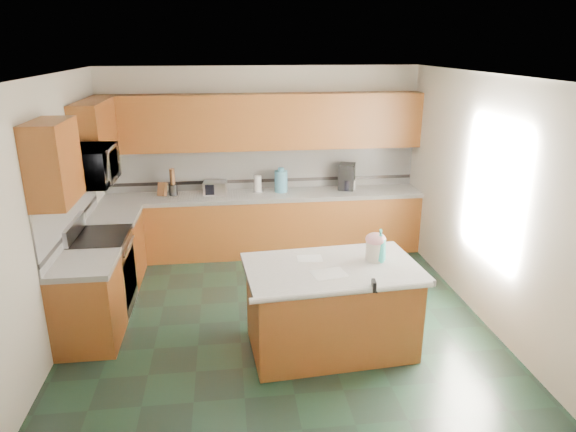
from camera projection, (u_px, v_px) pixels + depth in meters
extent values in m
plane|color=black|center=(279.00, 319.00, 5.88)|extent=(4.60, 4.60, 0.00)
plane|color=white|center=(277.00, 75.00, 5.02)|extent=(4.60, 4.60, 0.00)
cube|color=silver|center=(262.00, 160.00, 7.63)|extent=(4.60, 0.04, 2.70)
cube|color=silver|center=(316.00, 316.00, 3.27)|extent=(4.60, 0.04, 2.70)
cube|color=silver|center=(50.00, 215.00, 5.18)|extent=(0.04, 4.60, 2.70)
cube|color=silver|center=(485.00, 199.00, 5.72)|extent=(0.04, 4.60, 2.70)
cube|color=#53250C|center=(264.00, 225.00, 7.63)|extent=(4.60, 0.60, 0.86)
cube|color=white|center=(264.00, 195.00, 7.48)|extent=(4.60, 0.64, 0.06)
cube|color=#53250C|center=(262.00, 122.00, 7.27)|extent=(4.60, 0.33, 0.78)
cube|color=silver|center=(262.00, 168.00, 7.64)|extent=(4.60, 0.02, 0.63)
cube|color=black|center=(262.00, 181.00, 7.70)|extent=(4.60, 0.01, 0.05)
cube|color=#53250C|center=(117.00, 249.00, 6.73)|extent=(0.60, 0.82, 0.86)
cube|color=white|center=(113.00, 216.00, 6.58)|extent=(0.64, 0.82, 0.06)
cube|color=#53250C|center=(88.00, 306.00, 5.29)|extent=(0.60, 0.72, 0.86)
cube|color=white|center=(83.00, 265.00, 5.14)|extent=(0.64, 0.72, 0.06)
cube|color=silver|center=(70.00, 209.00, 5.74)|extent=(0.02, 2.30, 0.63)
cube|color=black|center=(73.00, 226.00, 5.80)|extent=(0.01, 2.30, 0.05)
cube|color=#53250C|center=(95.00, 133.00, 6.35)|extent=(0.33, 1.09, 0.78)
cube|color=#53250C|center=(53.00, 163.00, 4.79)|extent=(0.33, 0.72, 0.78)
cube|color=#B7B7BC|center=(104.00, 274.00, 5.98)|extent=(0.60, 0.76, 0.88)
cube|color=black|center=(130.00, 276.00, 6.03)|extent=(0.02, 0.68, 0.55)
cube|color=black|center=(99.00, 238.00, 5.83)|extent=(0.62, 0.78, 0.04)
cylinder|color=#B7B7BC|center=(129.00, 246.00, 5.91)|extent=(0.02, 0.66, 0.02)
cube|color=#B7B7BC|center=(74.00, 229.00, 5.76)|extent=(0.06, 0.76, 0.18)
imported|color=#B7B7BC|center=(90.00, 166.00, 5.57)|extent=(0.50, 0.73, 0.41)
cube|color=#53250C|center=(331.00, 310.00, 5.20)|extent=(1.67, 1.03, 0.86)
cube|color=white|center=(332.00, 269.00, 5.05)|extent=(1.77, 1.14, 0.06)
cylinder|color=white|center=(344.00, 292.00, 4.57)|extent=(1.70, 0.19, 0.06)
cylinder|color=beige|center=(375.00, 251.00, 5.15)|extent=(0.23, 0.23, 0.20)
ellipsoid|color=pink|center=(376.00, 239.00, 5.11)|extent=(0.21, 0.21, 0.13)
cylinder|color=tan|center=(376.00, 235.00, 5.09)|extent=(0.07, 0.02, 0.02)
sphere|color=tan|center=(373.00, 235.00, 5.09)|extent=(0.04, 0.04, 0.04)
sphere|color=tan|center=(379.00, 235.00, 5.09)|extent=(0.04, 0.04, 0.04)
imported|color=teal|center=(380.00, 246.00, 5.10)|extent=(0.16, 0.16, 0.34)
cube|color=white|center=(329.00, 274.00, 4.87)|extent=(0.36, 0.30, 0.00)
cube|color=white|center=(310.00, 258.00, 5.21)|extent=(0.26, 0.20, 0.00)
cube|color=black|center=(374.00, 286.00, 4.61)|extent=(0.04, 0.11, 0.10)
cylinder|color=black|center=(376.00, 291.00, 4.56)|extent=(0.02, 0.07, 0.02)
cube|color=#472814|center=(162.00, 189.00, 7.32)|extent=(0.15, 0.17, 0.21)
cylinder|color=black|center=(173.00, 190.00, 7.37)|extent=(0.13, 0.13, 0.16)
cylinder|color=#472814|center=(172.00, 177.00, 7.31)|extent=(0.07, 0.07, 0.23)
cube|color=#B7B7BC|center=(215.00, 188.00, 7.40)|extent=(0.35, 0.26, 0.19)
cube|color=black|center=(215.00, 190.00, 7.31)|extent=(0.29, 0.01, 0.15)
cylinder|color=white|center=(258.00, 184.00, 7.51)|extent=(0.11, 0.11, 0.24)
cylinder|color=#B7B7BC|center=(258.00, 191.00, 7.55)|extent=(0.16, 0.16, 0.01)
cylinder|color=#55A1C5|center=(281.00, 181.00, 7.51)|extent=(0.19, 0.19, 0.31)
cylinder|color=#55A1C5|center=(281.00, 169.00, 7.45)|extent=(0.09, 0.09, 0.04)
cube|color=black|center=(347.00, 177.00, 7.63)|extent=(0.30, 0.31, 0.39)
cylinder|color=black|center=(347.00, 185.00, 7.61)|extent=(0.16, 0.16, 0.16)
imported|color=white|center=(351.00, 183.00, 7.63)|extent=(0.11, 0.11, 0.21)
cylinder|color=red|center=(351.00, 175.00, 7.60)|extent=(0.02, 0.02, 0.03)
cube|color=white|center=(493.00, 191.00, 5.48)|extent=(0.02, 1.40, 1.10)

